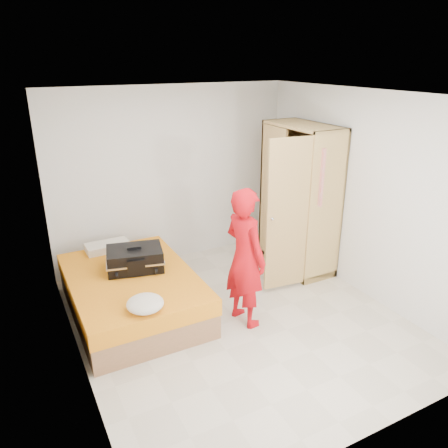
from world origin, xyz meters
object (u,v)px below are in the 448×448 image
wardrobe (298,203)px  suitcase (135,259)px  bed (133,293)px  round_cushion (145,304)px  person (245,258)px

wardrobe → suitcase: 2.43m
wardrobe → suitcase: (-2.40, 0.05, -0.37)m
bed → round_cushion: size_ratio=5.25×
person → suitcase: 1.39m
bed → suitcase: size_ratio=2.61×
suitcase → round_cushion: size_ratio=2.01×
person → round_cushion: size_ratio=4.27×
person → suitcase: person is taller
suitcase → round_cushion: suitcase is taller
bed → suitcase: (0.10, 0.14, 0.38)m
suitcase → round_cushion: 0.98m
bed → wardrobe: bearing=2.2°
round_cushion → person: bearing=1.2°
person → round_cushion: bearing=80.8°
suitcase → round_cushion: bearing=-87.8°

